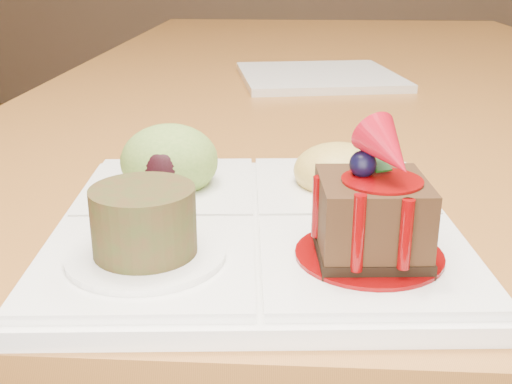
{
  "coord_description": "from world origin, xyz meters",
  "views": [
    {
      "loc": [
        -0.11,
        -1.17,
        0.94
      ],
      "look_at": [
        -0.13,
        -0.75,
        0.79
      ],
      "focal_mm": 45.0,
      "sensor_mm": 36.0,
      "label": 1
    }
  ],
  "objects": [
    {
      "name": "dining_table",
      "position": [
        0.0,
        0.0,
        0.68
      ],
      "size": [
        1.0,
        1.8,
        0.75
      ],
      "color": "#995F27",
      "rests_on": "ground"
    },
    {
      "name": "sampler_plate",
      "position": [
        -0.13,
        -0.75,
        0.77
      ],
      "size": [
        0.3,
        0.3,
        0.11
      ],
      "rotation": [
        0.0,
        0.0,
        0.08
      ],
      "color": "white",
      "rests_on": "dining_table"
    },
    {
      "name": "second_plate",
      "position": [
        -0.07,
        -0.13,
        0.76
      ],
      "size": [
        0.28,
        0.28,
        0.01
      ],
      "primitive_type": "cube",
      "rotation": [
        0.0,
        0.0,
        0.18
      ],
      "color": "white",
      "rests_on": "dining_table"
    }
  ]
}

